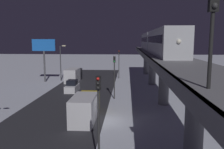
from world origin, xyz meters
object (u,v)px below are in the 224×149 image
sedan_white (72,87)px  commercial_billboard (44,49)px  traffic_light_near (99,109)px  box_truck (85,107)px  subway_train (156,41)px  rail_signal (213,22)px  delivery_van (74,75)px  traffic_light_far (119,60)px  traffic_light_mid (114,71)px

sedan_white → commercial_billboard: size_ratio=0.47×
traffic_light_near → sedan_white: bearing=-72.6°
box_truck → subway_train: bearing=-119.7°
sedan_white → traffic_light_near: traffic_light_near is taller
rail_signal → commercial_billboard: bearing=-61.4°
box_truck → delivery_van: (6.80, -23.77, 0.00)m
sedan_white → traffic_light_near: size_ratio=0.65×
rail_signal → sedan_white: bearing=-66.4°
rail_signal → traffic_light_far: rail_signal is taller
commercial_billboard → delivery_van: bearing=-169.0°
delivery_van → traffic_light_far: traffic_light_far is taller
sedan_white → commercial_billboard: bearing=-47.9°
subway_train → traffic_light_far: 14.15m
traffic_light_near → traffic_light_mid: same height
subway_train → box_truck: subway_train is taller
delivery_van → commercial_billboard: bearing=11.0°
sedan_white → commercial_billboard: commercial_billboard is taller
subway_train → traffic_light_near: size_ratio=5.76×
traffic_light_mid → box_truck: bearing=73.6°
subway_train → traffic_light_mid: size_ratio=5.76×
rail_signal → delivery_van: bearing=-69.3°
subway_train → traffic_light_near: 27.99m
rail_signal → sedan_white: (12.73, -29.09, -8.63)m
rail_signal → traffic_light_mid: rail_signal is taller
subway_train → traffic_light_far: (6.85, -11.61, -4.29)m
traffic_light_near → commercial_billboard: size_ratio=0.72×
box_truck → commercial_billboard: commercial_billboard is taller
traffic_light_far → traffic_light_mid: bearing=90.0°
sedan_white → delivery_van: (2.00, -9.79, 0.55)m
traffic_light_mid → commercial_billboard: size_ratio=0.72×
box_truck → commercial_billboard: (12.62, -22.64, 5.48)m
traffic_light_near → traffic_light_mid: bearing=-90.0°
traffic_light_mid → traffic_light_far: bearing=-90.0°
subway_train → rail_signal: bearing=87.1°
traffic_light_mid → delivery_van: bearing=-56.9°
delivery_van → commercial_billboard: commercial_billboard is taller
sedan_white → box_truck: bearing=108.9°
subway_train → traffic_light_mid: bearing=47.9°
rail_signal → sedan_white: 32.91m
rail_signal → traffic_light_near: (5.23, -5.09, -5.23)m
box_truck → delivery_van: size_ratio=1.00×
rail_signal → traffic_light_far: bearing=-83.1°
rail_signal → traffic_light_mid: (5.23, -24.29, -5.23)m
box_truck → rail_signal: bearing=117.7°
subway_train → sedan_white: size_ratio=8.89×
delivery_van → traffic_light_mid: bearing=123.1°
rail_signal → delivery_van: 42.36m
sedan_white → traffic_light_far: traffic_light_far is taller
traffic_light_near → traffic_light_far: same height
subway_train → traffic_light_near: subway_train is taller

